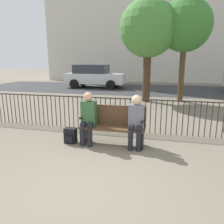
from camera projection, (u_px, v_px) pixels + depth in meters
ground_plane at (85, 188)px, 3.44m from camera, size 80.00×80.00×0.00m
park_bench at (113, 124)px, 5.15m from camera, size 1.54×0.45×0.92m
seated_person_0 at (88, 115)px, 5.11m from camera, size 0.34×0.39×1.25m
seated_person_1 at (136, 119)px, 4.86m from camera, size 0.34×0.39×1.22m
backpack at (70, 136)px, 5.27m from camera, size 0.28×0.22×0.37m
fence_railing at (120, 112)px, 6.07m from camera, size 9.01×0.03×0.95m
tree_0 at (185, 26)px, 9.71m from camera, size 2.35×2.35×4.64m
tree_1 at (148, 29)px, 9.82m from camera, size 2.61×2.61×4.65m
street_surface at (146, 89)px, 14.79m from camera, size 24.00×6.00×0.01m
parked_car_1 at (95, 76)px, 15.57m from camera, size 4.20×1.94×1.62m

